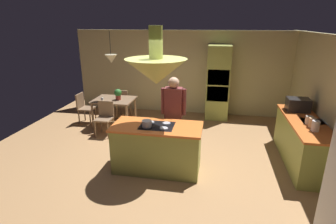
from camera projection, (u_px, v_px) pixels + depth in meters
ground at (160, 164)px, 5.48m from camera, size 8.16×8.16×0.00m
wall_back at (183, 73)px, 8.28m from camera, size 6.80×0.10×2.55m
wall_right at (336, 108)px, 4.88m from camera, size 0.10×7.20×2.55m
kitchen_island at (157, 147)px, 5.15m from camera, size 1.70×0.82×0.94m
counter_run_right at (302, 141)px, 5.39m from camera, size 0.73×2.17×0.92m
oven_tower at (218, 83)px, 7.78m from camera, size 0.66×0.62×2.16m
dining_table at (114, 103)px, 7.33m from camera, size 1.08×0.88×0.76m
person_at_island at (173, 111)px, 5.57m from camera, size 0.53×0.23×1.72m
range_hood at (156, 70)px, 4.66m from camera, size 1.10×1.10×1.00m
pendant_light_over_table at (111, 59)px, 6.95m from camera, size 0.32×0.32×0.82m
chair_facing_island at (105, 116)px, 6.77m from camera, size 0.40×0.40×0.87m
chair_by_back_wall at (123, 101)px, 8.00m from camera, size 0.40×0.40×0.87m
chair_at_corner at (84, 106)px, 7.55m from camera, size 0.40×0.40×0.87m
potted_plant_on_table at (118, 94)px, 7.20m from camera, size 0.20×0.20×0.30m
cup_on_table at (102, 99)px, 7.13m from camera, size 0.07×0.07×0.09m
canister_flour at (316, 126)px, 4.72m from camera, size 0.14×0.14×0.20m
canister_sugar at (312, 123)px, 4.89m from camera, size 0.13×0.13×0.18m
canister_tea at (309, 120)px, 5.07m from camera, size 0.14×0.14×0.16m
microwave_on_counter at (298, 105)px, 5.80m from camera, size 0.46×0.36×0.28m
cooking_pot_on_cooktop at (147, 124)px, 4.88m from camera, size 0.18×0.18×0.12m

